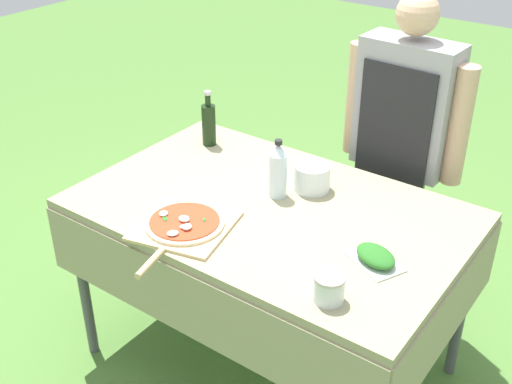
{
  "coord_description": "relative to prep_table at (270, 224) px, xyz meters",
  "views": [
    {
      "loc": [
        1.19,
        -1.73,
        2.08
      ],
      "look_at": [
        -0.07,
        0.0,
        0.84
      ],
      "focal_mm": 45.0,
      "sensor_mm": 36.0,
      "label": 1
    }
  ],
  "objects": [
    {
      "name": "pizza_on_peel",
      "position": [
        -0.17,
        -0.31,
        0.09
      ],
      "size": [
        0.39,
        0.52,
        0.05
      ],
      "rotation": [
        0.0,
        0.0,
        0.23
      ],
      "color": "#D1B27F",
      "rests_on": "prep_table"
    },
    {
      "name": "mixing_tub",
      "position": [
        0.06,
        0.21,
        0.13
      ],
      "size": [
        0.15,
        0.15,
        0.11
      ],
      "primitive_type": "cylinder",
      "color": "silver",
      "rests_on": "prep_table"
    },
    {
      "name": "herb_container",
      "position": [
        0.49,
        -0.09,
        0.1
      ],
      "size": [
        0.22,
        0.19,
        0.05
      ],
      "rotation": [
        0.0,
        0.0,
        -0.44
      ],
      "color": "silver",
      "rests_on": "prep_table"
    },
    {
      "name": "oil_bottle",
      "position": [
        -0.54,
        0.29,
        0.18
      ],
      "size": [
        0.06,
        0.06,
        0.26
      ],
      "color": "black",
      "rests_on": "prep_table"
    },
    {
      "name": "water_bottle",
      "position": [
        -0.02,
        0.08,
        0.19
      ],
      "size": [
        0.07,
        0.07,
        0.24
      ],
      "color": "silver",
      "rests_on": "prep_table"
    },
    {
      "name": "sauce_jar",
      "position": [
        0.46,
        -0.35,
        0.12
      ],
      "size": [
        0.1,
        0.1,
        0.09
      ],
      "color": "silver",
      "rests_on": "prep_table"
    },
    {
      "name": "prep_table",
      "position": [
        0.0,
        0.0,
        0.0
      ],
      "size": [
        1.49,
        0.96,
        0.8
      ],
      "color": "gray",
      "rests_on": "ground"
    },
    {
      "name": "ground_plane",
      "position": [
        0.0,
        0.0,
        -0.72
      ],
      "size": [
        12.0,
        12.0,
        0.0
      ],
      "primitive_type": "plane",
      "color": "#517F38"
    },
    {
      "name": "person_cook",
      "position": [
        0.22,
        0.68,
        0.17
      ],
      "size": [
        0.57,
        0.2,
        1.52
      ],
      "rotation": [
        0.0,
        0.0,
        3.09
      ],
      "color": "#70604C",
      "rests_on": "ground"
    }
  ]
}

